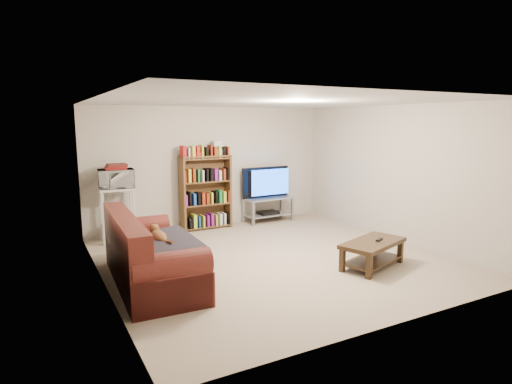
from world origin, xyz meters
TOP-DOWN VIEW (x-y plane):
  - floor at (0.00, 0.00)m, footprint 5.00×5.00m
  - ceiling at (0.00, 0.00)m, footprint 5.00×5.00m
  - wall_back at (0.00, 2.50)m, footprint 5.00×0.00m
  - wall_front at (0.00, -2.50)m, footprint 5.00×0.00m
  - wall_left at (-2.50, 0.00)m, footprint 0.00×5.00m
  - wall_right at (2.50, 0.00)m, footprint 0.00×5.00m
  - sofa at (-2.00, -0.11)m, footprint 1.03×2.20m
  - blanket at (-1.82, -0.26)m, footprint 0.88×1.12m
  - cat at (-1.81, -0.07)m, footprint 0.26×0.60m
  - coffee_table at (1.07, -1.02)m, footprint 1.19×0.85m
  - remote at (1.18, -1.03)m, footprint 0.18×0.12m
  - tv_stand at (1.18, 2.24)m, footprint 1.05×0.51m
  - television at (1.18, 2.24)m, footprint 1.12×0.19m
  - dvd_player at (1.18, 2.24)m, footprint 0.42×0.31m
  - bookshelf at (-0.21, 2.30)m, footprint 1.01×0.33m
  - shelf_clutter at (-0.11, 2.31)m, footprint 0.74×0.23m
  - microwave_stand at (-1.93, 2.15)m, footprint 0.63×0.48m
  - microwave at (-1.93, 2.15)m, footprint 0.62×0.44m
  - game_boxes at (-1.93, 2.15)m, footprint 0.37×0.33m

SIDE VIEW (x-z plane):
  - floor at x=0.00m, z-range 0.00..0.00m
  - dvd_player at x=1.18m, z-range 0.16..0.22m
  - coffee_table at x=1.07m, z-range 0.08..0.47m
  - sofa at x=-2.00m, z-range -0.14..0.79m
  - tv_stand at x=1.18m, z-range 0.09..0.61m
  - remote at x=1.18m, z-range 0.39..0.41m
  - blanket at x=-1.82m, z-range 0.45..0.64m
  - cat at x=-1.81m, z-range 0.52..0.69m
  - microwave_stand at x=-1.93m, z-range 0.13..1.10m
  - bookshelf at x=-0.21m, z-range 0.02..1.48m
  - television at x=1.18m, z-range 0.52..1.16m
  - microwave at x=-1.93m, z-range 0.96..1.29m
  - wall_back at x=0.00m, z-range -1.30..3.70m
  - wall_front at x=0.00m, z-range -1.30..3.70m
  - wall_left at x=-2.50m, z-range -1.30..3.70m
  - wall_right at x=2.50m, z-range -1.30..3.70m
  - game_boxes at x=-1.93m, z-range 1.29..1.34m
  - shelf_clutter at x=-0.11m, z-range 1.41..1.70m
  - ceiling at x=0.00m, z-range 2.40..2.40m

